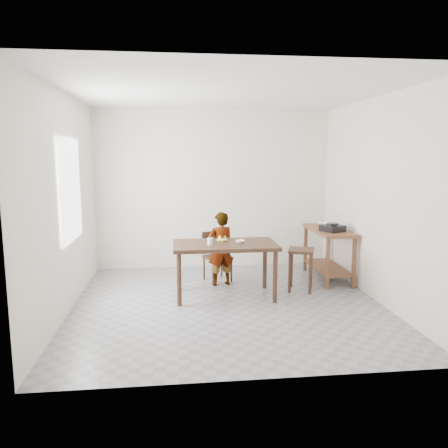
{
  "coord_description": "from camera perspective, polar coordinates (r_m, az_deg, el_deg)",
  "views": [
    {
      "loc": [
        -0.68,
        -5.49,
        1.93
      ],
      "look_at": [
        0.0,
        0.4,
        1.0
      ],
      "focal_mm": 35.0,
      "sensor_mm": 36.0,
      "label": 1
    }
  ],
  "objects": [
    {
      "name": "glass_tumbler",
      "position": [
        5.85,
        -1.82,
        -2.27
      ],
      "size": [
        0.08,
        0.08,
        0.09
      ],
      "primitive_type": "cylinder",
      "rotation": [
        0.0,
        0.0,
        -0.07
      ],
      "color": "white",
      "rests_on": "dining_table"
    },
    {
      "name": "wall_front",
      "position": [
        3.58,
        4.43,
        -0.41
      ],
      "size": [
        4.0,
        0.04,
        2.7
      ],
      "primitive_type": "cube",
      "color": "white",
      "rests_on": "ground"
    },
    {
      "name": "gas_burner",
      "position": [
        6.78,
        13.99,
        -0.53
      ],
      "size": [
        0.38,
        0.38,
        0.1
      ],
      "primitive_type": "cube",
      "rotation": [
        0.0,
        0.0,
        0.42
      ],
      "color": "black",
      "rests_on": "prep_counter"
    },
    {
      "name": "stool",
      "position": [
        6.4,
        9.97,
        -5.92
      ],
      "size": [
        0.45,
        0.45,
        0.61
      ],
      "primitive_type": null,
      "rotation": [
        0.0,
        0.0,
        -0.35
      ],
      "color": "#392316",
      "rests_on": "floor"
    },
    {
      "name": "floor",
      "position": [
        5.86,
        0.45,
        -10.51
      ],
      "size": [
        4.0,
        4.0,
        0.04
      ],
      "primitive_type": "cube",
      "color": "gray",
      "rests_on": "ground"
    },
    {
      "name": "dining_table",
      "position": [
        6.03,
        0.11,
        -6.02
      ],
      "size": [
        1.4,
        0.8,
        0.75
      ],
      "primitive_type": null,
      "color": "#392316",
      "rests_on": "floor"
    },
    {
      "name": "prep_counter",
      "position": [
        7.08,
        13.42,
        -3.81
      ],
      "size": [
        0.5,
        1.2,
        0.8
      ],
      "primitive_type": null,
      "color": "brown",
      "rests_on": "floor"
    },
    {
      "name": "banana",
      "position": [
        6.06,
        -0.3,
        -2.05
      ],
      "size": [
        0.18,
        0.15,
        0.06
      ],
      "primitive_type": null,
      "rotation": [
        0.0,
        0.0,
        -0.29
      ],
      "color": "#FDCF5F",
      "rests_on": "dining_table"
    },
    {
      "name": "wall_left",
      "position": [
        5.68,
        -20.22,
        2.51
      ],
      "size": [
        0.04,
        4.0,
        2.7
      ],
      "primitive_type": "cube",
      "color": "white",
      "rests_on": "ground"
    },
    {
      "name": "ceiling",
      "position": [
        5.59,
        0.49,
        17.05
      ],
      "size": [
        4.0,
        4.0,
        0.04
      ],
      "primitive_type": "cube",
      "color": "white",
      "rests_on": "wall_back"
    },
    {
      "name": "child",
      "position": [
        6.52,
        -0.46,
        -3.26
      ],
      "size": [
        0.46,
        0.36,
        1.11
      ],
      "primitive_type": "imported",
      "rotation": [
        0.0,
        0.0,
        3.39
      ],
      "color": "silver",
      "rests_on": "floor"
    },
    {
      "name": "window_pane",
      "position": [
        5.85,
        -19.37,
        4.2
      ],
      "size": [
        0.02,
        1.1,
        1.3
      ],
      "primitive_type": "cube",
      "color": "white",
      "rests_on": "wall_left"
    },
    {
      "name": "small_bowl",
      "position": [
        5.97,
        2.11,
        -2.29
      ],
      "size": [
        0.16,
        0.16,
        0.04
      ],
      "primitive_type": "imported",
      "rotation": [
        0.0,
        0.0,
        -0.32
      ],
      "color": "white",
      "rests_on": "dining_table"
    },
    {
      "name": "dining_chair",
      "position": [
        6.77,
        -0.85,
        -4.32
      ],
      "size": [
        0.48,
        0.48,
        0.76
      ],
      "primitive_type": null,
      "rotation": [
        0.0,
        0.0,
        0.39
      ],
      "color": "#392316",
      "rests_on": "floor"
    },
    {
      "name": "wall_back",
      "position": [
        7.56,
        -1.41,
        4.51
      ],
      "size": [
        4.0,
        0.04,
        2.7
      ],
      "primitive_type": "cube",
      "color": "white",
      "rests_on": "ground"
    },
    {
      "name": "wall_right",
      "position": [
        6.14,
        19.55,
        2.99
      ],
      "size": [
        0.04,
        4.0,
        2.7
      ],
      "primitive_type": "cube",
      "color": "white",
      "rests_on": "ground"
    },
    {
      "name": "serving_bowl",
      "position": [
        7.27,
        12.83,
        -0.04
      ],
      "size": [
        0.26,
        0.26,
        0.05
      ],
      "primitive_type": "imported",
      "rotation": [
        0.0,
        0.0,
        -0.34
      ],
      "color": "white",
      "rests_on": "prep_counter"
    }
  ]
}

